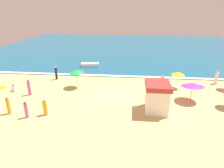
% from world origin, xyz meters
% --- Properties ---
extents(ground_plane, '(60.00, 60.00, 0.00)m').
position_xyz_m(ground_plane, '(0.00, 0.00, 0.00)').
color(ground_plane, '#D8B775').
extents(ocean_water, '(60.00, 44.00, 0.10)m').
position_xyz_m(ocean_water, '(0.00, 28.00, 0.05)').
color(ocean_water, '#196084').
rests_on(ocean_water, ground_plane).
extents(wave_breaker_foam, '(57.00, 0.70, 0.01)m').
position_xyz_m(wave_breaker_foam, '(0.00, 6.30, 0.10)').
color(wave_breaker_foam, white).
rests_on(wave_breaker_foam, ocean_water).
extents(lifeguard_cabana, '(2.24, 2.70, 2.83)m').
position_xyz_m(lifeguard_cabana, '(4.55, -3.20, 1.45)').
color(lifeguard_cabana, white).
rests_on(lifeguard_cabana, ground_plane).
extents(beach_umbrella_0, '(2.85, 2.87, 2.11)m').
position_xyz_m(beach_umbrella_0, '(8.48, -0.60, 1.81)').
color(beach_umbrella_0, '#4C3823').
rests_on(beach_umbrella_0, ground_plane).
extents(beach_umbrella_2, '(1.83, 1.85, 2.11)m').
position_xyz_m(beach_umbrella_2, '(7.70, 2.89, 1.85)').
color(beach_umbrella_2, silver).
rests_on(beach_umbrella_2, ground_plane).
extents(beach_umbrella_4, '(2.33, 2.34, 2.25)m').
position_xyz_m(beach_umbrella_4, '(-4.54, 1.84, 2.04)').
color(beach_umbrella_4, '#4C3823').
rests_on(beach_umbrella_4, ground_plane).
extents(beachgoer_0, '(0.45, 0.45, 1.82)m').
position_xyz_m(beachgoer_0, '(-9.28, -0.95, 0.86)').
color(beachgoer_0, '#D84CA5').
rests_on(beachgoer_0, ground_plane).
extents(beachgoer_1, '(0.37, 0.37, 1.71)m').
position_xyz_m(beachgoer_1, '(4.47, -0.27, 0.80)').
color(beachgoer_1, blue).
rests_on(beachgoer_1, ground_plane).
extents(beachgoer_3, '(0.44, 0.44, 1.60)m').
position_xyz_m(beachgoer_3, '(-5.67, -5.03, 0.74)').
color(beachgoer_3, orange).
rests_on(beachgoer_3, ground_plane).
extents(beachgoer_4, '(0.51, 0.51, 1.76)m').
position_xyz_m(beachgoer_4, '(5.84, 2.25, 0.82)').
color(beachgoer_4, orange).
rests_on(beachgoer_4, ground_plane).
extents(beachgoer_5, '(0.44, 0.44, 1.69)m').
position_xyz_m(beachgoer_5, '(-9.13, -5.16, 0.80)').
color(beachgoer_5, orange).
rests_on(beachgoer_5, ground_plane).
extents(beachgoer_6, '(0.38, 0.38, 1.59)m').
position_xyz_m(beachgoer_6, '(-7.16, -5.65, 0.77)').
color(beachgoer_6, '#D84CA5').
rests_on(beachgoer_6, ground_plane).
extents(beachgoer_7, '(0.43, 0.43, 1.86)m').
position_xyz_m(beachgoer_7, '(-8.13, 4.37, 0.91)').
color(beachgoer_7, black).
rests_on(beachgoer_7, ground_plane).
extents(beachgoer_9, '(0.50, 0.50, 0.90)m').
position_xyz_m(beachgoer_9, '(-11.65, -0.13, 0.38)').
color(beachgoer_9, white).
rests_on(beachgoer_9, ground_plane).
extents(beachgoer_10, '(0.43, 0.43, 1.85)m').
position_xyz_m(beachgoer_10, '(13.03, 4.75, 0.86)').
color(beachgoer_10, white).
rests_on(beachgoer_10, ground_plane).
extents(beach_towel_0, '(1.46, 1.73, 0.01)m').
position_xyz_m(beach_towel_0, '(7.53, 3.69, 0.01)').
color(beach_towel_0, white).
rests_on(beach_towel_0, ground_plane).
extents(beach_towel_1, '(1.53, 1.33, 0.01)m').
position_xyz_m(beach_towel_1, '(-13.76, 0.79, 0.01)').
color(beach_towel_1, orange).
rests_on(beach_towel_1, ground_plane).
extents(small_boat_0, '(3.05, 1.57, 0.57)m').
position_xyz_m(small_boat_0, '(-4.72, 10.60, 0.38)').
color(small_boat_0, white).
rests_on(small_boat_0, ocean_water).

